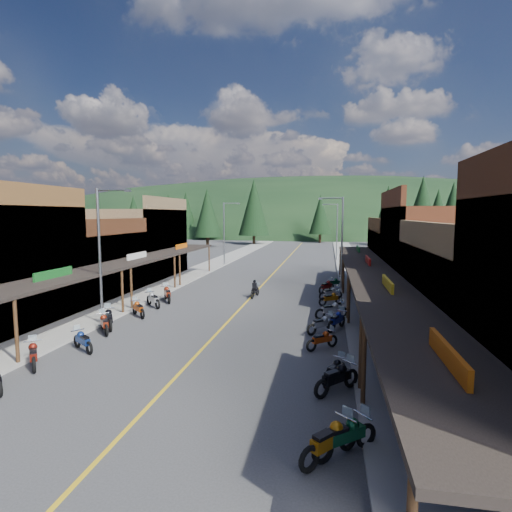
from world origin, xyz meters
The scene contains 47 objects.
ground centered at (0.00, 0.00, 0.00)m, with size 220.00×220.00×0.00m, color #38383A.
centerline centered at (0.00, 20.00, 0.01)m, with size 0.15×90.00×0.01m, color gold.
sidewalk_west centered at (-8.70, 20.00, 0.07)m, with size 3.40×94.00×0.15m, color gray.
sidewalk_east centered at (8.70, 20.00, 0.07)m, with size 3.40×94.00×0.15m, color gray.
shop_west_2 centered at (-13.75, 1.70, 2.53)m, with size 10.90×9.00×6.20m.
shop_west_3 centered at (-13.78, 11.30, 3.52)m, with size 10.90×10.20×8.20m.
shop_east_1 centered at (13.75, -7.90, 2.53)m, with size 10.90×10.20×6.20m.
shop_east_2 centered at (13.78, 1.70, 3.52)m, with size 10.90×9.00×8.20m.
shop_east_3 centered at (13.75, 11.30, 2.53)m, with size 10.90×10.20×6.20m.
streetlight_0 centered at (-6.95, -6.00, 4.46)m, with size 2.16×0.18×8.00m.
streetlight_1 centered at (-6.95, 22.00, 4.46)m, with size 2.16×0.18×8.00m.
streetlight_2 centered at (6.95, 8.00, 4.46)m, with size 2.16×0.18×8.00m.
streetlight_3 centered at (6.95, 30.00, 4.46)m, with size 2.16×0.18×8.00m.
ridge_hill centered at (0.00, 135.00, 0.00)m, with size 310.00×140.00×60.00m, color black.
pine_0 centered at (-40.00, 62.00, 6.48)m, with size 5.04×5.04×11.00m.
pine_1 centered at (-24.00, 70.00, 7.24)m, with size 5.88×5.88×12.50m.
pine_2 centered at (-10.00, 58.00, 7.99)m, with size 6.72×6.72×14.00m.
pine_3 centered at (4.00, 66.00, 6.48)m, with size 5.04×5.04×11.00m.
pine_4 centered at (18.00, 60.00, 7.24)m, with size 5.88×5.88×12.50m.
pine_5 centered at (34.00, 72.00, 7.99)m, with size 6.72×6.72×14.00m.
pine_7 centered at (-32.00, 76.00, 7.24)m, with size 5.88×5.88×12.50m.
pine_8 centered at (-22.00, 40.00, 5.98)m, with size 4.48×4.48×10.00m.
pine_9 centered at (24.00, 45.00, 6.38)m, with size 4.93×4.93×10.80m.
pine_10 centered at (-18.00, 50.00, 6.78)m, with size 5.38×5.38×11.60m.
pine_11 centered at (20.00, 38.00, 7.19)m, with size 5.82×5.82×12.40m.
bike_west_2 centered at (-6.39, -12.45, 0.60)m, with size 0.70×2.10×1.20m, color maroon, non-canonical shape.
bike_west_3 centered at (-5.51, -10.27, 0.56)m, with size 0.66×1.97×1.13m, color navy, non-canonical shape.
bike_west_4 centered at (-6.13, -7.38, 0.59)m, with size 0.69×2.08×1.19m, color maroon, non-canonical shape.
bike_west_5 centered at (-6.36, -6.50, 0.64)m, with size 0.75×2.25×1.29m, color black, non-canonical shape.
bike_west_6 centered at (-5.94, -3.76, 0.58)m, with size 0.68×2.03×1.16m, color #AA3F0C, non-canonical shape.
bike_west_7 centered at (-6.13, -1.12, 0.62)m, with size 0.72×2.16×1.23m, color #A7A8AC, non-canonical shape.
bike_west_8 centered at (-5.86, 0.73, 0.66)m, with size 0.77×2.32×1.33m, color maroon, non-canonical shape.
bike_east_0 centered at (6.09, -16.82, 0.62)m, with size 0.72×2.17×1.24m, color #B0680C, non-canonical shape.
bike_east_1 centered at (6.50, -16.50, 0.61)m, with size 0.71×2.14×1.22m, color #0D4327, non-canonical shape.
bike_east_2 centered at (6.35, -12.66, 0.63)m, with size 0.74×2.21×1.26m, color black, non-canonical shape.
bike_east_3 centered at (6.29, -11.80, 0.53)m, with size 0.62×1.87×1.07m, color black, non-canonical shape.
bike_east_4 centered at (5.74, -7.95, 0.53)m, with size 0.62×1.86×1.06m, color #AA360C, non-canonical shape.
bike_east_5 centered at (5.67, -5.32, 0.58)m, with size 0.67×2.01×1.15m, color #999A9E, non-canonical shape.
bike_east_6 centered at (6.49, -4.47, 0.61)m, with size 0.71×2.12×1.21m, color navy, non-canonical shape.
bike_east_7 centered at (6.22, -2.14, 0.63)m, with size 0.74×2.22×1.27m, color #ABACB1, non-canonical shape.
bike_east_8 centered at (6.20, 1.68, 0.55)m, with size 0.65×1.94×1.11m, color #B4620C, non-canonical shape.
bike_east_9 centered at (6.20, 3.56, 0.57)m, with size 0.66×1.99×1.14m, color #A09FA4, non-canonical shape.
bike_east_10 centered at (5.87, 6.25, 0.61)m, with size 0.71×2.13×1.22m, color maroon, non-canonical shape.
bike_east_11 centered at (6.47, 8.55, 0.53)m, with size 0.62×1.85×1.06m, color #0C3C26, non-canonical shape.
rider_on_bike centered at (0.32, 3.43, 0.58)m, with size 0.88×1.97×1.45m.
pedestrian_east_a centered at (8.74, -2.67, 1.00)m, with size 0.62×0.41×1.69m, color #2B2233.
pedestrian_east_b centered at (8.27, 10.10, 1.08)m, with size 0.90×0.52×1.85m, color #4D3E30.
Camera 1 is at (5.95, -26.99, 6.54)m, focal length 28.00 mm.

